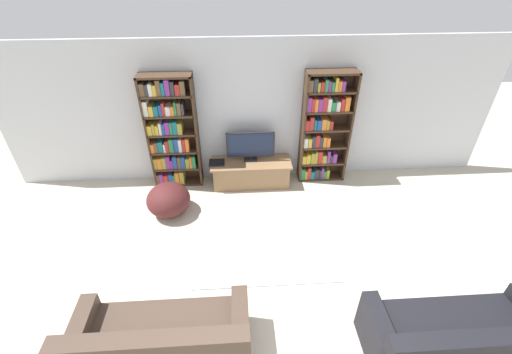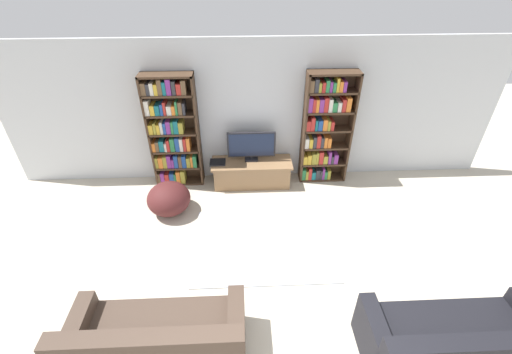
% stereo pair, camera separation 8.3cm
% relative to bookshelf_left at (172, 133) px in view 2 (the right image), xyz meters
% --- Properties ---
extents(wall_back, '(8.80, 0.06, 2.60)m').
position_rel_bookshelf_left_xyz_m(wall_back, '(1.45, 0.18, 0.26)').
color(wall_back, silver).
rests_on(wall_back, ground_plane).
extents(bookshelf_left, '(0.87, 0.30, 2.09)m').
position_rel_bookshelf_left_xyz_m(bookshelf_left, '(0.00, 0.00, 0.00)').
color(bookshelf_left, '#422D1E').
rests_on(bookshelf_left, ground_plane).
extents(bookshelf_right, '(0.87, 0.30, 2.09)m').
position_rel_bookshelf_left_xyz_m(bookshelf_right, '(2.70, 0.00, 0.00)').
color(bookshelf_right, '#422D1E').
rests_on(bookshelf_right, ground_plane).
extents(tv_stand, '(1.48, 0.53, 0.48)m').
position_rel_bookshelf_left_xyz_m(tv_stand, '(1.39, -0.14, -0.80)').
color(tv_stand, '#8E6B47').
rests_on(tv_stand, ground_plane).
extents(television, '(0.87, 0.16, 0.57)m').
position_rel_bookshelf_left_xyz_m(television, '(1.39, -0.07, -0.26)').
color(television, black).
rests_on(television, tv_stand).
extents(laptop, '(0.29, 0.24, 0.03)m').
position_rel_bookshelf_left_xyz_m(laptop, '(0.77, -0.14, -0.55)').
color(laptop, '#28282D').
rests_on(laptop, tv_stand).
extents(area_rug, '(2.10, 1.56, 0.02)m').
position_rel_bookshelf_left_xyz_m(area_rug, '(1.51, -1.75, -1.03)').
color(area_rug, '#B2B7C1').
rests_on(area_rug, ground_plane).
extents(couch_left_sectional, '(1.85, 0.83, 0.88)m').
position_rel_bookshelf_left_xyz_m(couch_left_sectional, '(0.28, -3.42, -0.74)').
color(couch_left_sectional, '#423328').
rests_on(couch_left_sectional, ground_plane).
extents(couch_right_sofa, '(1.91, 0.81, 0.82)m').
position_rel_bookshelf_left_xyz_m(couch_right_sofa, '(3.44, -3.57, -0.76)').
color(couch_right_sofa, black).
rests_on(couch_right_sofa, ground_plane).
extents(beanbag_ottoman, '(0.72, 0.72, 0.53)m').
position_rel_bookshelf_left_xyz_m(beanbag_ottoman, '(-0.03, -0.89, -0.77)').
color(beanbag_ottoman, '#4C1E1E').
rests_on(beanbag_ottoman, ground_plane).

